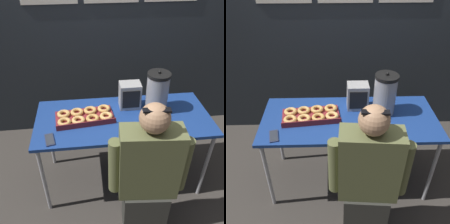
% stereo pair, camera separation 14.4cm
% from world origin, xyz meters
% --- Properties ---
extents(ground_plane, '(12.00, 12.00, 0.00)m').
position_xyz_m(ground_plane, '(0.00, 0.00, 0.00)').
color(ground_plane, '#3D3833').
extents(back_wall, '(6.00, 0.11, 2.64)m').
position_xyz_m(back_wall, '(0.00, 0.95, 1.33)').
color(back_wall, '#23282D').
rests_on(back_wall, ground).
extents(folding_table, '(1.49, 0.65, 0.76)m').
position_xyz_m(folding_table, '(0.00, 0.00, 0.71)').
color(folding_table, navy).
rests_on(folding_table, ground).
extents(donut_box, '(0.51, 0.31, 0.05)m').
position_xyz_m(donut_box, '(-0.33, 0.02, 0.79)').
color(donut_box, maroon).
rests_on(donut_box, folding_table).
extents(coffee_urn, '(0.19, 0.22, 0.38)m').
position_xyz_m(coffee_urn, '(0.30, 0.08, 0.94)').
color(coffee_urn, '#939399').
rests_on(coffee_urn, folding_table).
extents(cell_phone, '(0.09, 0.15, 0.01)m').
position_xyz_m(cell_phone, '(-0.60, -0.23, 0.77)').
color(cell_phone, '#2D334C').
rests_on(cell_phone, folding_table).
extents(space_heater, '(0.18, 0.15, 0.23)m').
position_xyz_m(space_heater, '(0.08, 0.16, 0.88)').
color(space_heater, '#9E9E9E').
rests_on(space_heater, folding_table).
extents(person_seated, '(0.57, 0.26, 1.23)m').
position_xyz_m(person_seated, '(0.10, -0.52, 0.58)').
color(person_seated, '#33332D').
rests_on(person_seated, ground).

